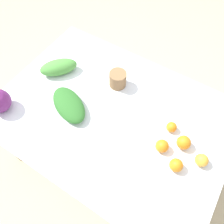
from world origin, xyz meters
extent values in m
plane|color=#C6B289|center=(0.00, 0.00, 0.00)|extent=(8.00, 8.00, 0.00)
cube|color=silver|center=(0.00, 0.00, 0.74)|extent=(1.50, 1.08, 0.03)
cylinder|color=olive|center=(-0.69, -0.48, 0.36)|extent=(0.06, 0.06, 0.72)
cylinder|color=olive|center=(-0.69, 0.48, 0.36)|extent=(0.06, 0.06, 0.72)
cylinder|color=olive|center=(0.69, 0.48, 0.36)|extent=(0.06, 0.06, 0.72)
cylinder|color=olive|center=(-0.09, 0.22, 0.81)|extent=(0.12, 0.12, 0.11)
ellipsoid|color=#2D6B28|center=(-0.26, -0.11, 0.79)|extent=(0.35, 0.28, 0.08)
ellipsoid|color=#4C933D|center=(-0.51, 0.10, 0.80)|extent=(0.27, 0.28, 0.10)
sphere|color=orange|center=(0.47, 0.04, 0.79)|extent=(0.08, 0.08, 0.08)
sphere|color=orange|center=(0.37, 0.10, 0.78)|extent=(0.06, 0.06, 0.06)
sphere|color=#F9A833|center=(0.59, -0.01, 0.79)|extent=(0.07, 0.07, 0.07)
sphere|color=orange|center=(0.49, -0.11, 0.79)|extent=(0.08, 0.08, 0.08)
sphere|color=orange|center=(0.37, -0.05, 0.79)|extent=(0.08, 0.08, 0.08)
camera|label=1|loc=(0.38, -0.60, 1.97)|focal=35.00mm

